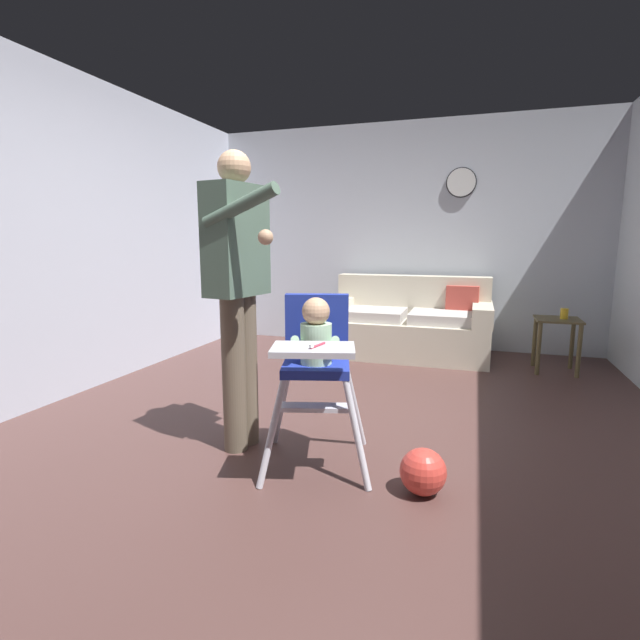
# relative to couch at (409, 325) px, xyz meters

# --- Properties ---
(ground) EXTENTS (6.08, 7.54, 0.10)m
(ground) POSITION_rel_couch_xyz_m (-0.19, -2.48, -0.38)
(ground) COLOR #4E332F
(wall_far) EXTENTS (5.28, 0.06, 2.60)m
(wall_far) POSITION_rel_couch_xyz_m (-0.19, 0.52, 0.97)
(wall_far) COLOR silver
(wall_far) RESTS_ON ground
(wall_left) EXTENTS (0.06, 6.54, 2.60)m
(wall_left) POSITION_rel_couch_xyz_m (-2.46, -2.18, 0.97)
(wall_left) COLOR silver
(wall_left) RESTS_ON ground
(couch) EXTENTS (1.72, 0.86, 0.86)m
(couch) POSITION_rel_couch_xyz_m (0.00, 0.00, 0.00)
(couch) COLOR beige
(couch) RESTS_ON ground
(high_chair) EXTENTS (0.74, 0.83, 0.96)m
(high_chair) POSITION_rel_couch_xyz_m (-0.14, -2.78, 0.34)
(high_chair) COLOR silver
(high_chair) RESTS_ON ground
(adult_standing) EXTENTS (0.51, 0.55, 1.76)m
(adult_standing) POSITION_rel_couch_xyz_m (-0.65, -2.70, 0.67)
(adult_standing) COLOR brown
(adult_standing) RESTS_ON ground
(toy_ball) EXTENTS (0.23, 0.23, 0.23)m
(toy_ball) POSITION_rel_couch_xyz_m (0.46, -2.93, -0.22)
(toy_ball) COLOR #D13D33
(toy_ball) RESTS_ON ground
(side_table) EXTENTS (0.40, 0.40, 0.52)m
(side_table) POSITION_rel_couch_xyz_m (1.44, -0.25, 0.05)
(side_table) COLOR brown
(side_table) RESTS_ON ground
(sippy_cup) EXTENTS (0.07, 0.07, 0.10)m
(sippy_cup) POSITION_rel_couch_xyz_m (1.49, -0.25, 0.24)
(sippy_cup) COLOR gold
(sippy_cup) RESTS_ON side_table
(wall_clock) EXTENTS (0.33, 0.04, 0.33)m
(wall_clock) POSITION_rel_couch_xyz_m (0.46, 0.48, 1.56)
(wall_clock) COLOR white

